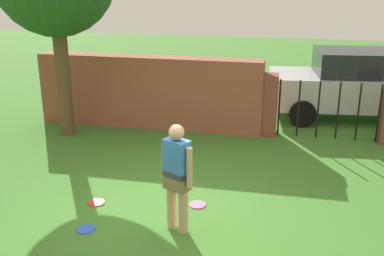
% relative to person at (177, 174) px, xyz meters
% --- Properties ---
extents(ground_plane, '(40.00, 40.00, 0.00)m').
position_rel_person_xyz_m(ground_plane, '(-0.29, 0.36, -0.90)').
color(ground_plane, '#3D7528').
extents(brick_wall, '(5.36, 0.50, 1.69)m').
position_rel_person_xyz_m(brick_wall, '(-1.79, 4.47, -0.05)').
color(brick_wall, brown).
rests_on(brick_wall, ground).
extents(person, '(0.49, 0.36, 1.62)m').
position_rel_person_xyz_m(person, '(0.00, 0.00, 0.00)').
color(person, tan).
rests_on(person, ground).
extents(fence_gate, '(3.11, 0.44, 1.40)m').
position_rel_person_xyz_m(fence_gate, '(2.32, 4.47, -0.20)').
color(fence_gate, brown).
rests_on(fence_gate, ground).
extents(car, '(4.37, 2.29, 1.72)m').
position_rel_person_xyz_m(car, '(3.06, 6.21, -0.04)').
color(car, '#B7B7BC').
rests_on(car, ground).
extents(frisbee_red, '(0.27, 0.27, 0.02)m').
position_rel_person_xyz_m(frisbee_red, '(-1.50, 0.51, -0.89)').
color(frisbee_red, red).
rests_on(frisbee_red, ground).
extents(frisbee_blue, '(0.27, 0.27, 0.02)m').
position_rel_person_xyz_m(frisbee_blue, '(-1.31, -0.29, -0.89)').
color(frisbee_blue, blue).
rests_on(frisbee_blue, ground).
extents(frisbee_pink, '(0.27, 0.27, 0.02)m').
position_rel_person_xyz_m(frisbee_pink, '(0.14, 0.79, -0.89)').
color(frisbee_pink, pink).
rests_on(frisbee_pink, ground).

